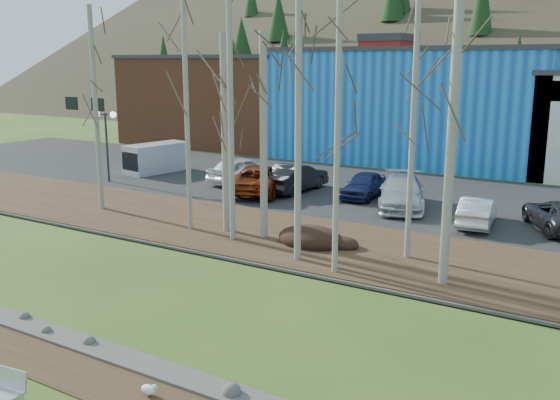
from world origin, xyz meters
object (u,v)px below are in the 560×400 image
Objects in this scene: car_4 at (364,185)px; van_grey at (155,158)px; car_3 at (402,192)px; car_5 at (478,211)px; car_0 at (241,170)px; street_lamp at (106,126)px; car_2 at (260,179)px; car_1 at (295,178)px; seagull at (149,389)px; car_6 at (560,215)px.

car_4 is 0.88× the size of van_grey.
car_3 is 1.36× the size of car_5.
car_3 is at bearing -176.16° from car_0.
street_lamp is 4.57m from van_grey.
car_0 is 0.82× the size of car_2.
street_lamp reaches higher than van_grey.
car_3 is (8.01, 0.71, -0.00)m from car_2.
car_1 reaches higher than car_4.
car_2 reaches higher than car_4.
car_0 is at bearing 10.43° from van_grey.
car_6 is (5.78, 19.56, 0.60)m from seagull.
car_5 is (21.86, 1.29, -2.70)m from street_lamp.
seagull is at bearing -83.96° from car_4.
car_0 reaches higher than car_3.
car_4 is at bearing 134.45° from car_3.
car_3 reaches higher than car_5.
street_lamp is 0.92× the size of car_0.
car_0 is at bearing 24.21° from street_lamp.
car_1 is at bearing 12.07° from street_lamp.
car_0 is (-12.22, 21.07, 0.74)m from seagull.
seagull is 0.10× the size of car_0.
car_6 is 1.04× the size of van_grey.
car_1 is 4.00m from car_4.
van_grey is at bearing 122.42° from seagull.
car_1 is 1.99m from car_2.
car_2 is (9.72, 2.05, -2.57)m from street_lamp.
car_1 is at bearing -18.63° from car_5.
seagull is 0.11× the size of street_lamp.
car_0 is 0.99× the size of car_6.
car_6 is at bearing -167.38° from car_5.
car_6 is (3.24, 1.18, -0.00)m from car_5.
seagull is 19.94m from car_3.
car_1 is at bearing 7.30° from van_grey.
seagull is 0.08× the size of car_2.
street_lamp is 0.79× the size of car_3.
car_5 is at bearing -179.99° from car_0.
car_2 is 1.05× the size of car_3.
car_0 is 0.86× the size of car_3.
car_2 is 8.04m from car_3.
car_4 reaches higher than seagull.
car_2 is 1.41× the size of car_4.
street_lamp is 0.89× the size of car_1.
car_0 is at bearing -52.95° from car_2.
van_grey is at bearing -27.64° from car_2.
car_0 is at bearing -5.24° from car_1.
car_6 is at bearing 164.73° from car_2.
car_1 is (-8.16, 20.53, 0.74)m from seagull.
car_4 is 0.85× the size of car_6.
car_3 is at bearing -30.65° from car_4.
car_5 is at bearing -39.81° from car_3.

